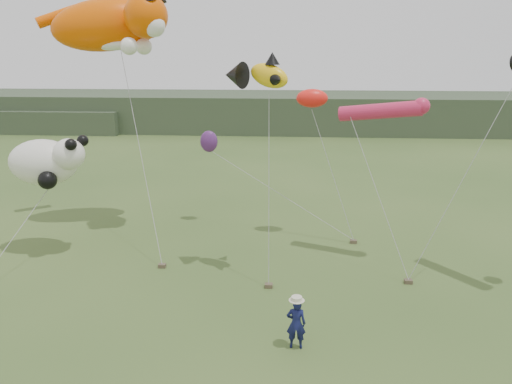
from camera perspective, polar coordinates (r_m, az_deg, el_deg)
ground at (r=16.29m, az=-0.93°, el=-16.93°), size 120.00×120.00×0.00m
headland at (r=58.90m, az=-0.16°, el=9.13°), size 90.00×13.00×4.00m
festival_attendant at (r=15.74m, az=4.60°, el=-14.76°), size 0.61×0.41×1.63m
sandbag_anchors at (r=20.62m, az=-1.83°, el=-9.24°), size 16.55×7.11×0.16m
cat_kite at (r=25.77m, az=-15.74°, el=18.01°), size 7.12×4.02×3.15m
fish_kite at (r=19.08m, az=0.03°, el=13.27°), size 2.85×1.84×1.45m
tube_kites at (r=20.75m, az=23.73°, el=11.30°), size 9.25×5.01×3.45m
panda_kite at (r=23.56m, az=-22.75°, el=3.22°), size 3.56×2.30×2.21m
misc_kites at (r=24.22m, az=1.86°, el=8.80°), size 6.32×2.37×3.35m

